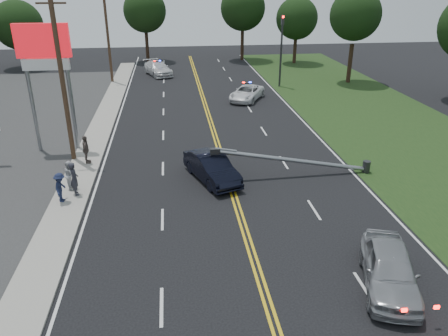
{
  "coord_description": "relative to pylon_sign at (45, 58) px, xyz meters",
  "views": [
    {
      "loc": [
        -3.02,
        -14.1,
        10.51
      ],
      "look_at": [
        -0.54,
        5.79,
        1.7
      ],
      "focal_mm": 35.0,
      "sensor_mm": 36.0,
      "label": 1
    }
  ],
  "objects": [
    {
      "name": "pylon_sign",
      "position": [
        0.0,
        0.0,
        0.0
      ],
      "size": [
        3.2,
        0.35,
        8.0
      ],
      "color": "gray",
      "rests_on": "ground"
    },
    {
      "name": "tree_9",
      "position": [
        26.64,
        16.95,
        0.92
      ],
      "size": [
        5.2,
        5.2,
        9.54
      ],
      "color": "black",
      "rests_on": "ground"
    },
    {
      "name": "grass_verge",
      "position": [
        24.0,
        -4.0,
        -5.99
      ],
      "size": [
        12.0,
        80.0,
        0.01
      ],
      "primitive_type": "cube",
      "color": "#1A3314",
      "rests_on": "ground"
    },
    {
      "name": "utility_pole_far",
      "position": [
        1.3,
        20.0,
        -0.91
      ],
      "size": [
        1.6,
        0.28,
        10.0
      ],
      "color": "#382619",
      "rests_on": "ground"
    },
    {
      "name": "utility_pole_mid",
      "position": [
        1.3,
        -2.0,
        -0.91
      ],
      "size": [
        1.6,
        0.28,
        10.0
      ],
      "color": "#382619",
      "rests_on": "ground"
    },
    {
      "name": "bystander_d",
      "position": [
        2.26,
        -2.83,
        -5.01
      ],
      "size": [
        0.52,
        1.05,
        1.73
      ],
      "primitive_type": "imported",
      "rotation": [
        0.0,
        0.0,
        1.67
      ],
      "color": "#594D47",
      "rests_on": "sidewalk"
    },
    {
      "name": "fallen_streetlight",
      "position": [
        14.69,
        -6.0,
        -5.08
      ],
      "size": [
        9.36,
        0.44,
        1.91
      ],
      "color": "#2D2D30",
      "rests_on": "ground"
    },
    {
      "name": "centerline_yellow",
      "position": [
        10.5,
        -4.0,
        -5.99
      ],
      "size": [
        0.36,
        80.0,
        0.0
      ],
      "primitive_type": "cube",
      "color": "gold",
      "rests_on": "ground"
    },
    {
      "name": "tree_6",
      "position": [
        4.68,
        32.48,
        0.45
      ],
      "size": [
        5.48,
        5.48,
        9.2
      ],
      "color": "black",
      "rests_on": "ground"
    },
    {
      "name": "emergency_a",
      "position": [
        14.47,
        11.0,
        -5.34
      ],
      "size": [
        4.19,
        5.22,
        1.32
      ],
      "primitive_type": "imported",
      "rotation": [
        0.0,
        0.0,
        -0.5
      ],
      "color": "white",
      "rests_on": "ground"
    },
    {
      "name": "tree_5",
      "position": [
        -10.48,
        29.88,
        -0.87
      ],
      "size": [
        5.87,
        5.87,
        8.08
      ],
      "color": "black",
      "rests_on": "ground"
    },
    {
      "name": "traffic_signal",
      "position": [
        18.8,
        16.0,
        -1.79
      ],
      "size": [
        0.28,
        0.41,
        7.05
      ],
      "color": "#2D2D30",
      "rests_on": "ground"
    },
    {
      "name": "emergency_b",
      "position": [
        6.14,
        23.28,
        -5.22
      ],
      "size": [
        3.87,
        5.77,
        1.55
      ],
      "primitive_type": "imported",
      "rotation": [
        0.0,
        0.0,
        0.35
      ],
      "color": "silver",
      "rests_on": "ground"
    },
    {
      "name": "bystander_b",
      "position": [
        2.0,
        -6.27,
        -5.1
      ],
      "size": [
        0.78,
        0.89,
        1.56
      ],
      "primitive_type": "imported",
      "rotation": [
        0.0,
        0.0,
        1.86
      ],
      "color": "silver",
      "rests_on": "sidewalk"
    },
    {
      "name": "crashed_sedan",
      "position": [
        9.55,
        -5.94,
        -5.24
      ],
      "size": [
        3.08,
        4.87,
        1.51
      ],
      "primitive_type": "imported",
      "rotation": [
        0.0,
        0.0,
        0.35
      ],
      "color": "black",
      "rests_on": "ground"
    },
    {
      "name": "tree_7",
      "position": [
        17.47,
        32.1,
        0.73
      ],
      "size": [
        5.87,
        5.87,
        9.68
      ],
      "color": "black",
      "rests_on": "ground"
    },
    {
      "name": "sidewalk",
      "position": [
        2.1,
        -4.0,
        -5.94
      ],
      "size": [
        1.8,
        70.0,
        0.12
      ],
      "primitive_type": "cube",
      "color": "gray",
      "rests_on": "ground"
    },
    {
      "name": "bystander_c",
      "position": [
        1.8,
        -7.74,
        -5.11
      ],
      "size": [
        0.66,
        1.04,
        1.53
      ],
      "primitive_type": "imported",
      "rotation": [
        0.0,
        0.0,
        1.48
      ],
      "color": "#181F3D",
      "rests_on": "sidewalk"
    },
    {
      "name": "tree_8",
      "position": [
        23.95,
        28.89,
        -0.39
      ],
      "size": [
        5.28,
        5.28,
        8.26
      ],
      "color": "black",
      "rests_on": "ground"
    },
    {
      "name": "ground",
      "position": [
        10.5,
        -14.0,
        -6.0
      ],
      "size": [
        120.0,
        120.0,
        0.0
      ],
      "primitive_type": "plane",
      "color": "black",
      "rests_on": "ground"
    },
    {
      "name": "waiting_sedan",
      "position": [
        15.08,
        -15.91,
        -5.23
      ],
      "size": [
        3.11,
        4.85,
        1.54
      ],
      "primitive_type": "imported",
      "rotation": [
        0.0,
        0.0,
        -0.31
      ],
      "color": "#95979C",
      "rests_on": "ground"
    },
    {
      "name": "bystander_a",
      "position": [
        2.35,
        -7.04,
        -4.99
      ],
      "size": [
        0.65,
        0.76,
        1.78
      ],
      "primitive_type": "imported",
      "rotation": [
        0.0,
        0.0,
        1.98
      ],
      "color": "#2A2A32",
      "rests_on": "sidewalk"
    }
  ]
}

